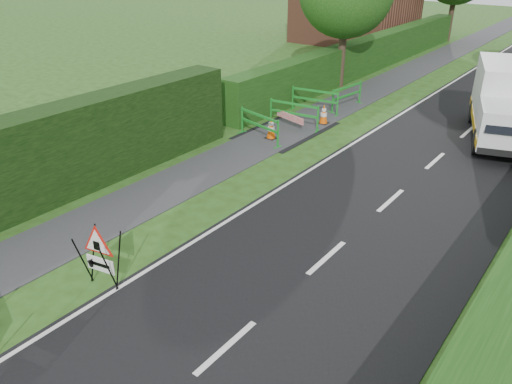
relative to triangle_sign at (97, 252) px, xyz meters
The scene contains 12 objects.
ground 1.36m from the triangle_sign, 49.07° to the right, with size 120.00×120.00×0.00m, color #244212.
footpath 34.29m from the triangle_sign, 93.86° to the left, with size 2.00×90.00×0.02m, color #2D2D30.
hedge_west_far 21.65m from the triangle_sign, 101.48° to the left, with size 1.00×24.00×1.80m, color #14380F.
triangle_sign is the anchor object (origin of this frame).
works_van 14.96m from the triangle_sign, 73.01° to the left, with size 3.79×5.99×2.56m.
traffic_cone_3 9.46m from the triangle_sign, 104.03° to the left, with size 0.38×0.38×0.79m.
traffic_cone_4 11.88m from the triangle_sign, 97.88° to the left, with size 0.38×0.38×0.79m.
ped_barrier_0 9.16m from the triangle_sign, 106.14° to the left, with size 2.08×0.82×1.00m.
ped_barrier_1 10.95m from the triangle_sign, 102.28° to the left, with size 2.09×0.57×1.00m.
ped_barrier_2 13.06m from the triangle_sign, 101.78° to the left, with size 2.09×0.65×1.00m.
ped_barrier_3 14.29m from the triangle_sign, 97.68° to the left, with size 0.60×2.09×1.00m.
redwhite_plank 10.79m from the triangle_sign, 102.72° to the left, with size 1.50×0.04×0.25m, color red.
Camera 1 is at (6.92, -3.94, 6.39)m, focal length 35.00 mm.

